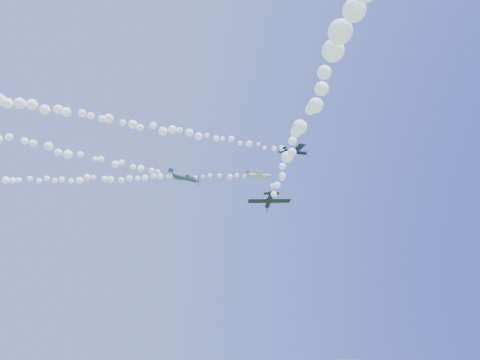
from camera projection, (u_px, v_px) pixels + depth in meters
name	position (u px, v px, depth m)	size (l,w,h in m)	color
plane_white	(259.00, 175.00, 105.01)	(7.04, 7.46, 2.53)	silver
smoke_trail_white	(103.00, 178.00, 106.31)	(71.86, 33.67, 3.03)	white
plane_navy	(294.00, 152.00, 92.56)	(7.56, 7.79, 2.01)	#0D133A
smoke_trail_navy	(127.00, 122.00, 79.38)	(71.01, 3.00, 2.93)	white
plane_grey	(184.00, 178.00, 82.18)	(7.28, 7.55, 2.43)	#3A3E55
plane_black	(269.00, 200.00, 73.08)	(7.83, 7.37, 2.77)	black
smoke_trail_black	(329.00, 64.00, 35.84)	(25.56, 71.73, 3.01)	white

